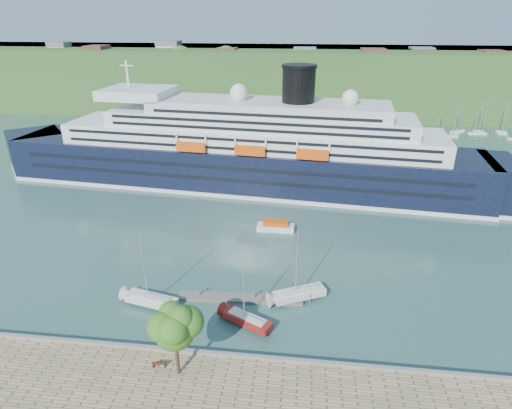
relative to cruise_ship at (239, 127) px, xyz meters
name	(u,v)px	position (x,y,z in m)	size (l,w,h in m)	color
ground	(192,357)	(2.78, -55.26, -13.65)	(400.00, 400.00, 0.00)	#2D504E
far_hillside	(279,79)	(2.78, 89.74, -1.65)	(400.00, 50.00, 24.00)	#2E4F1F
quay_coping	(191,351)	(2.78, -55.46, -12.50)	(220.00, 0.50, 0.30)	slate
cruise_ship	(239,127)	(0.00, 0.00, 0.00)	(121.53, 17.70, 27.29)	black
park_bench	(159,363)	(-0.18, -58.04, -12.16)	(1.53, 0.63, 0.98)	#4C2615
promenade_tree	(175,338)	(2.21, -58.66, -7.85)	(5.80, 5.80, 9.60)	#37691B
floating_pontoon	(240,298)	(6.67, -43.59, -13.45)	(17.48, 2.14, 0.39)	#68635C
sailboat_white_near	(148,274)	(-5.11, -46.59, -8.44)	(8.06, 2.24, 10.42)	silver
sailboat_red	(247,295)	(8.41, -49.08, -8.87)	(7.40, 2.06, 9.56)	maroon
sailboat_white_far	(300,268)	(14.83, -42.82, -8.38)	(8.15, 2.26, 10.53)	silver
tender_launch	(276,226)	(9.97, -22.16, -12.70)	(6.87, 2.35, 1.90)	#E14B0D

